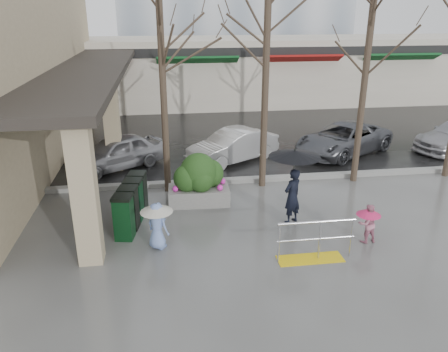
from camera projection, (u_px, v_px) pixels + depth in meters
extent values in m
plane|color=#51514F|center=(248.00, 239.00, 11.48)|extent=(120.00, 120.00, 0.00)
cube|color=black|center=(190.00, 92.00, 31.82)|extent=(120.00, 36.00, 0.01)
cube|color=gray|center=(226.00, 181.00, 15.16)|extent=(120.00, 0.30, 0.15)
cube|color=#2D2823|center=(89.00, 65.00, 16.95)|extent=(2.80, 18.00, 0.25)
cube|color=tan|center=(85.00, 193.00, 9.88)|extent=(0.55, 0.55, 3.50)
cube|color=tan|center=(112.00, 124.00, 15.89)|extent=(0.55, 0.55, 3.50)
cube|color=beige|center=(225.00, 71.00, 27.68)|extent=(34.00, 6.00, 4.00)
cube|color=maroon|center=(87.00, 65.00, 23.64)|extent=(4.50, 1.68, 0.87)
cube|color=#0F4C1E|center=(197.00, 63.00, 24.43)|extent=(4.50, 1.68, 0.87)
cube|color=maroon|center=(301.00, 61.00, 25.22)|extent=(4.50, 1.68, 0.87)
cube|color=#0F4C1E|center=(398.00, 60.00, 26.01)|extent=(4.50, 1.68, 0.87)
cube|color=black|center=(232.00, 52.00, 24.49)|extent=(34.00, 0.35, 0.50)
cube|color=yellow|center=(310.00, 259.00, 10.54)|extent=(1.60, 0.50, 0.02)
cylinder|color=silver|center=(279.00, 243.00, 10.26)|extent=(0.05, 0.05, 1.00)
cylinder|color=silver|center=(320.00, 240.00, 10.39)|extent=(0.05, 0.05, 1.00)
cylinder|color=silver|center=(351.00, 238.00, 10.50)|extent=(0.05, 0.05, 1.00)
cylinder|color=silver|center=(317.00, 222.00, 10.20)|extent=(1.90, 0.06, 0.06)
cylinder|color=silver|center=(316.00, 239.00, 10.36)|extent=(1.90, 0.04, 0.04)
cylinder|color=#382B21|center=(163.00, 88.00, 13.33)|extent=(0.22, 0.22, 6.80)
cylinder|color=#382B21|center=(265.00, 82.00, 13.72)|extent=(0.22, 0.22, 7.00)
cylinder|color=#382B21|center=(364.00, 88.00, 14.25)|extent=(0.22, 0.22, 6.50)
imported|color=black|center=(292.00, 196.00, 12.09)|extent=(0.70, 0.63, 1.60)
cylinder|color=black|center=(294.00, 168.00, 11.80)|extent=(0.02, 0.02, 1.01)
cone|color=black|center=(295.00, 154.00, 11.65)|extent=(1.41, 1.41, 0.18)
sphere|color=black|center=(295.00, 150.00, 11.61)|extent=(0.05, 0.05, 0.05)
imported|color=#CD7D97|center=(367.00, 223.00, 11.16)|extent=(0.55, 0.45, 1.05)
cylinder|color=black|center=(368.00, 217.00, 11.09)|extent=(0.02, 0.02, 0.45)
cone|color=#D7225E|center=(369.00, 212.00, 11.05)|extent=(0.62, 0.62, 0.18)
sphere|color=black|center=(369.00, 208.00, 11.01)|extent=(0.05, 0.05, 0.05)
imported|color=#7A97D9|center=(157.00, 226.00, 10.85)|extent=(0.71, 0.68, 1.22)
cylinder|color=black|center=(157.00, 216.00, 10.75)|extent=(0.02, 0.02, 0.57)
cone|color=beige|center=(156.00, 208.00, 10.68)|extent=(0.82, 0.82, 0.18)
sphere|color=black|center=(156.00, 204.00, 10.64)|extent=(0.05, 0.05, 0.05)
cube|color=slate|center=(199.00, 195.00, 13.52)|extent=(1.89, 1.00, 0.52)
ellipsoid|color=#1B3912|center=(198.00, 172.00, 13.25)|extent=(1.13, 1.02, 1.19)
sphere|color=#1B3912|center=(187.00, 178.00, 13.16)|extent=(0.82, 0.82, 0.82)
sphere|color=#1B3912|center=(210.00, 174.00, 13.48)|extent=(0.86, 0.86, 0.86)
cube|color=#0C3417|center=(124.00, 219.00, 11.33)|extent=(0.53, 0.53, 1.12)
cube|color=black|center=(122.00, 197.00, 11.11)|extent=(0.57, 0.57, 0.08)
cube|color=black|center=(129.00, 210.00, 11.85)|extent=(0.53, 0.53, 1.12)
cube|color=black|center=(127.00, 189.00, 11.63)|extent=(0.57, 0.57, 0.08)
cube|color=#0B341A|center=(134.00, 201.00, 12.37)|extent=(0.53, 0.53, 1.12)
cube|color=black|center=(132.00, 181.00, 12.15)|extent=(0.57, 0.57, 0.08)
cube|color=black|center=(138.00, 193.00, 12.89)|extent=(0.53, 0.53, 1.12)
cube|color=black|center=(137.00, 174.00, 12.68)|extent=(0.57, 0.57, 0.08)
imported|color=#9D9DA1|center=(116.00, 152.00, 16.37)|extent=(3.92, 3.22, 1.26)
imported|color=silver|center=(233.00, 146.00, 17.12)|extent=(3.97, 3.11, 1.26)
imported|color=#585A60|center=(344.00, 139.00, 18.08)|extent=(4.96, 4.12, 1.26)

